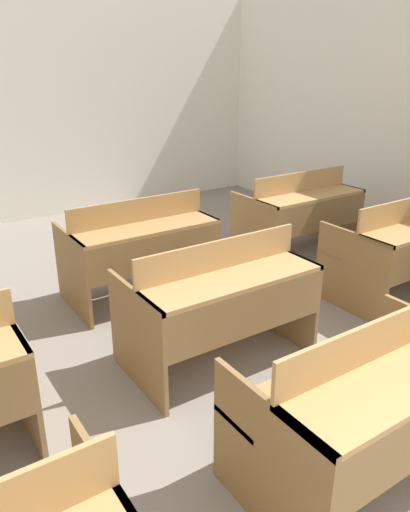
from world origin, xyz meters
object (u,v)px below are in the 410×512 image
Objects in this scene: bench_second_right at (403,246)px; wastepaper_bin at (313,208)px; bench_front_center at (370,398)px; bench_second_center at (219,300)px; bench_third_center at (140,246)px; bench_third_right at (300,211)px.

bench_second_right is 3.71× the size of wastepaper_bin.
bench_second_right is (1.90, 1.21, 0.00)m from bench_front_center.
bench_third_center is at bearing 89.16° from bench_second_center.
bench_third_center is (0.02, 2.43, 0.00)m from bench_front_center.
bench_third_right is (-0.02, 1.24, 0.00)m from bench_second_right.
bench_second_center is 1.20m from bench_third_center.
bench_third_right is 1.26m from wastepaper_bin.
bench_third_right is (1.86, 0.02, 0.00)m from bench_third_center.
bench_third_right is 3.71× the size of wastepaper_bin.
bench_front_center and bench_third_right have the same top height.
bench_second_right is 2.25m from bench_third_center.
bench_front_center is 1.23m from bench_second_center.
bench_second_center is 1.00× the size of bench_second_right.
bench_front_center is 3.09m from bench_third_right.
bench_second_center is 2.24m from bench_third_right.
bench_third_center is (0.02, 1.20, 0.00)m from bench_second_center.
bench_third_center is at bearing 146.89° from bench_second_right.
wastepaper_bin is at bearing 34.65° from bench_second_center.
wastepaper_bin is (2.85, 3.20, -0.30)m from bench_front_center.
bench_second_center is 1.90m from bench_second_right.
bench_third_center and bench_third_right have the same top height.
bench_front_center reaches higher than wastepaper_bin.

